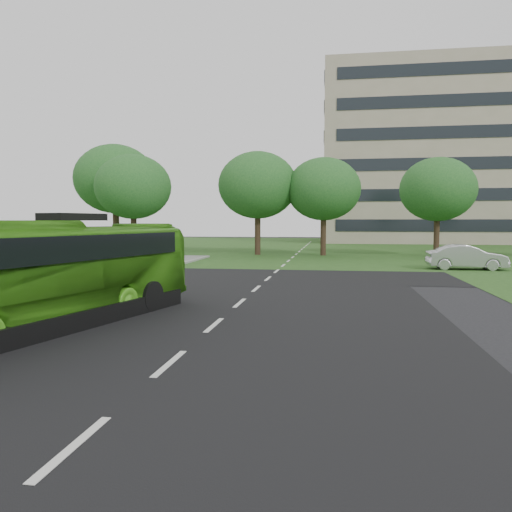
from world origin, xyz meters
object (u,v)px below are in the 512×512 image
(tree_park_f, at_px, (115,179))
(bus, at_px, (46,274))
(tree_park_c, at_px, (324,189))
(office_building, at_px, (462,157))
(tree_park_b, at_px, (258,185))
(tree_park_d, at_px, (438,189))
(sedan, at_px, (466,257))
(tree_park_a, at_px, (133,187))

(tree_park_f, distance_m, bus, 36.22)
(tree_park_c, bearing_deg, bus, -102.92)
(office_building, distance_m, tree_park_b, 42.23)
(office_building, height_order, tree_park_b, office_building)
(tree_park_d, bearing_deg, tree_park_c, -177.92)
(tree_park_d, relative_size, bus, 0.77)
(sedan, bearing_deg, tree_park_b, 53.10)
(tree_park_b, height_order, tree_park_f, tree_park_f)
(office_building, height_order, tree_park_c, office_building)
(tree_park_a, distance_m, tree_park_c, 17.03)
(tree_park_c, distance_m, bus, 32.70)
(tree_park_a, relative_size, tree_park_d, 1.06)
(office_building, xyz_separation_m, sedan, (-10.24, -44.96, -11.71))
(tree_park_d, distance_m, tree_park_f, 30.14)
(tree_park_d, bearing_deg, bus, -118.01)
(tree_park_b, distance_m, bus, 32.03)
(tree_park_d, distance_m, bus, 36.43)
(tree_park_b, bearing_deg, office_building, 52.56)
(office_building, relative_size, tree_park_d, 4.69)
(tree_park_b, height_order, bus, tree_park_b)
(sedan, bearing_deg, tree_park_f, 66.51)
(tree_park_f, bearing_deg, tree_park_b, -6.55)
(office_building, relative_size, tree_park_b, 4.29)
(tree_park_d, bearing_deg, office_building, 73.52)
(tree_park_d, relative_size, tree_park_f, 0.81)
(tree_park_a, relative_size, sedan, 1.88)
(tree_park_f, distance_m, sedan, 33.09)
(tree_park_b, height_order, tree_park_c, tree_park_b)
(tree_park_a, bearing_deg, sedan, -20.23)
(bus, bearing_deg, tree_park_b, 102.34)
(office_building, bearing_deg, tree_park_b, -127.44)
(tree_park_d, bearing_deg, tree_park_f, 177.41)
(tree_park_b, xyz_separation_m, bus, (-1.32, -31.65, -4.76))
(tree_park_b, relative_size, bus, 0.84)
(tree_park_f, xyz_separation_m, bus, (13.08, -33.30, -5.64))
(tree_park_a, relative_size, bus, 0.82)
(office_building, bearing_deg, tree_park_a, -135.83)
(tree_park_a, height_order, bus, tree_park_a)
(tree_park_c, xyz_separation_m, bus, (-7.25, -31.59, -4.35))
(tree_park_c, xyz_separation_m, sedan, (9.23, -11.73, -5.10))
(tree_park_b, distance_m, tree_park_c, 5.94)
(tree_park_f, xyz_separation_m, sedan, (29.56, -13.44, -6.39))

